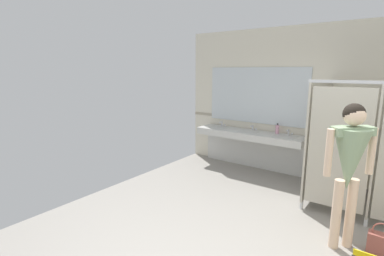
% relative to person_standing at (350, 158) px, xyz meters
% --- Properties ---
extents(wall_back, '(7.04, 0.12, 2.93)m').
position_rel_person_standing_xyz_m(wall_back, '(-0.20, 2.21, 0.36)').
color(wall_back, beige).
rests_on(wall_back, ground_plane).
extents(wall_back_tile_band, '(7.04, 0.01, 0.06)m').
position_rel_person_standing_xyz_m(wall_back_tile_band, '(-0.20, 2.15, -0.06)').
color(wall_back_tile_band, '#9E937F').
rests_on(wall_back_tile_band, wall_back).
extents(vanity_counter, '(2.30, 0.54, 0.94)m').
position_rel_person_standing_xyz_m(vanity_counter, '(-2.11, 1.94, -0.50)').
color(vanity_counter, silver).
rests_on(vanity_counter, ground_plane).
extents(mirror_panel, '(2.20, 0.02, 1.18)m').
position_rel_person_standing_xyz_m(mirror_panel, '(-2.11, 2.14, 0.46)').
color(mirror_panel, silver).
rests_on(mirror_panel, wall_back).
extents(bathroom_stalls, '(1.77, 1.50, 1.96)m').
position_rel_person_standing_xyz_m(bathroom_stalls, '(0.20, 1.21, -0.08)').
color(bathroom_stalls, '#B2AD9E').
rests_on(bathroom_stalls, ground_plane).
extents(person_standing, '(0.57, 0.57, 1.74)m').
position_rel_person_standing_xyz_m(person_standing, '(0.00, 0.00, 0.00)').
color(person_standing, beige).
rests_on(person_standing, ground_plane).
extents(handbag, '(0.27, 0.14, 0.39)m').
position_rel_person_standing_xyz_m(handbag, '(0.40, 0.11, -0.97)').
color(handbag, '#934C42').
rests_on(handbag, ground_plane).
extents(soap_dispenser, '(0.07, 0.07, 0.21)m').
position_rel_person_standing_xyz_m(soap_dispenser, '(-1.57, 2.02, -0.19)').
color(soap_dispenser, '#D899B2').
rests_on(soap_dispenser, vanity_counter).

